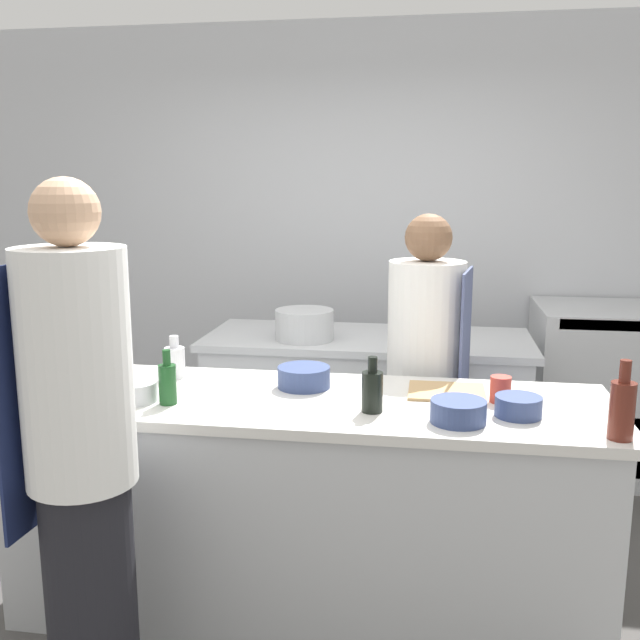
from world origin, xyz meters
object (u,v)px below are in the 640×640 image
Objects in this scene: oven_range at (613,391)px; chef_at_prep_near at (81,458)px; bowl_mixing_large at (518,406)px; bowl_wooden_salad at (304,377)px; bottle_cooking_oil at (175,361)px; stockpot at (304,325)px; bottle_olive_oil at (168,383)px; bottle_vinegar at (372,390)px; bowl_prep_small at (134,392)px; bowl_ceramic_blue at (458,411)px; cup at (500,389)px; bottle_wine at (622,408)px; chef_at_stove at (425,384)px.

chef_at_prep_near is at bearing -132.44° from oven_range.
bowl_wooden_salad is at bearing 164.01° from bowl_mixing_large.
bottle_cooking_oil is 1.10× the size of bowl_mixing_large.
chef_at_prep_near is 5.61× the size of stockpot.
chef_at_prep_near is 10.41× the size of bowl_mixing_large.
bottle_olive_oil is 0.57m from bowl_wooden_salad.
bottle_vinegar is 0.67× the size of stockpot.
bowl_mixing_large is at bearing 2.03° from bowl_prep_small.
bowl_wooden_salad is (0.57, 0.84, 0.06)m from chef_at_prep_near.
bowl_prep_small is at bearing 176.06° from bottle_olive_oil.
chef_at_prep_near is 1.02m from bowl_wooden_salad.
oven_range is 5.12× the size of bowl_ceramic_blue.
bottle_olive_oil reaches higher than bowl_prep_small.
bottle_cooking_oil is at bearing 174.45° from cup.
bowl_prep_small is at bearing -177.97° from bowl_mixing_large.
bottle_vinegar is 0.78× the size of bottle_wine.
bowl_wooden_salad is at bearing -30.93° from chef_at_prep_near.
bottle_wine is at bearing -15.55° from bottle_cooking_oil.
oven_range is 2.02m from bowl_mixing_large.
bowl_mixing_large is 1.66× the size of cup.
bottle_cooking_oil is at bearing 4.34° from chef_at_prep_near.
bottle_vinegar reaches higher than bottle_cooking_oil.
chef_at_prep_near is 1.10× the size of chef_at_stove.
bowl_ceramic_blue is 1.48m from stockpot.
bottle_olive_oil is 1.25m from stockpot.
chef_at_stove is 0.87m from bowl_ceramic_blue.
bowl_prep_small is at bearing -46.16° from chef_at_stove.
bottle_vinegar is (0.89, 0.57, 0.10)m from chef_at_prep_near.
chef_at_stove reaches higher than bowl_wooden_salad.
bottle_wine is 1.24m from bowl_wooden_salad.
chef_at_stove is 0.72m from bowl_wooden_salad.
chef_at_prep_near is 8.90× the size of bowl_ceramic_blue.
chef_at_prep_near is 6.51× the size of bottle_wine.
bottle_wine is 1.82m from bottle_cooking_oil.
bottle_wine is 2.65× the size of cup.
bottle_vinegar is 1.24× the size of bowl_mixing_large.
oven_range is 2.73m from bottle_cooking_oil.
bowl_prep_small is 1.71× the size of cup.
bottle_cooking_oil is (-0.11, 0.36, -0.01)m from bottle_olive_oil.
chef_at_prep_near reaches higher than bottle_olive_oil.
bowl_ceramic_blue is at bearing -117.61° from oven_range.
bottle_vinegar is at bearing 167.28° from bowl_ceramic_blue.
bottle_cooking_oil is 1.28m from bowl_ceramic_blue.
bottle_vinegar is (-1.32, -1.84, 0.49)m from oven_range.
bottle_wine is 1.24× the size of bowl_wooden_salad.
bottle_wine is at bearing 44.36° from chef_at_stove.
chef_at_stove is 9.46× the size of bowl_mixing_large.
chef_at_prep_near is 0.90m from bottle_cooking_oil.
cup is (1.28, 0.23, -0.03)m from bottle_olive_oil.
bowl_wooden_salad is 2.13× the size of cup.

